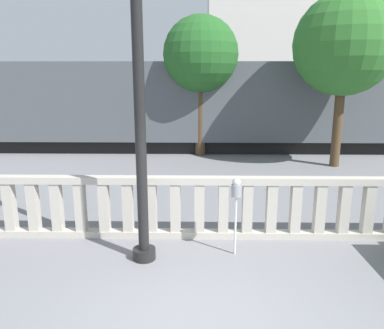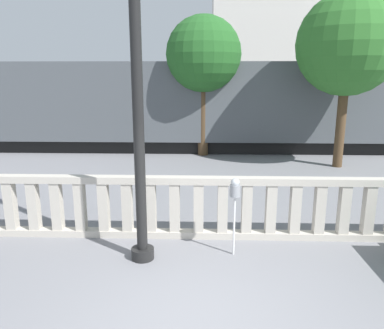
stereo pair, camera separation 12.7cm
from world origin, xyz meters
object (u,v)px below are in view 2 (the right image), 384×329
Objects in this scene: parking_meter at (235,193)px; train_near at (221,105)px; lamppost at (136,61)px; tree_left at (348,45)px; tree_right at (204,55)px.

train_near reaches higher than parking_meter.
parking_meter is at bearing -90.91° from train_near.
tree_left is (6.00, 7.35, 0.82)m from lamppost.
train_near is at bearing 141.42° from tree_left.
tree_right is at bearing -119.96° from train_near.
tree_right reaches higher than train_near.
tree_right is (-0.62, 9.09, 2.87)m from parking_meter.
tree_left is at bearing 50.79° from lamppost.
tree_left reaches higher than tree_right.
train_near is at bearing 80.27° from lamppost.
tree_left reaches higher than parking_meter.
lamppost reaches higher than parking_meter.
lamppost is 10.93m from train_near.
lamppost reaches higher than train_near.
parking_meter is 9.55m from tree_right.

